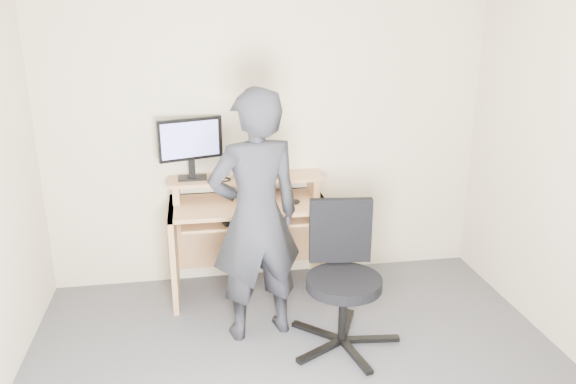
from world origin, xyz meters
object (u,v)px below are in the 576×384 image
object	(u,v)px
monitor	(191,143)
desk	(248,223)
person	(256,217)
office_chair	(343,271)

from	to	relation	value
monitor	desk	bearing A→B (deg)	-29.54
person	office_chair	bearing A→B (deg)	148.35
desk	monitor	xyz separation A→B (m)	(-0.41, 0.08, 0.65)
monitor	person	bearing A→B (deg)	-80.81
monitor	office_chair	bearing A→B (deg)	-63.65
office_chair	person	size ratio (longest dim) A/B	0.55
monitor	person	world-z (taller)	person
monitor	person	xyz separation A→B (m)	(0.40, -0.77, -0.34)
desk	person	bearing A→B (deg)	-90.96
desk	monitor	bearing A→B (deg)	168.60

